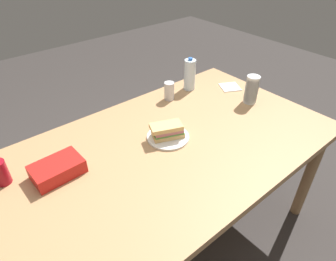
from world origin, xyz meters
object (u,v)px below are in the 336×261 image
Objects in this scene: water_bottle_tall at (190,75)px; plastic_cup_stack at (252,89)px; sandwich at (167,130)px; paper_plate at (168,137)px; dining_table at (166,157)px; soda_can_silver at (169,91)px; chip_bag at (57,169)px; soda_can_red at (1,173)px.

plastic_cup_stack is at bearing 114.47° from water_bottle_tall.
paper_plate is at bearing -175.57° from sandwich.
plastic_cup_stack is at bearing 176.40° from paper_plate.
sandwich is 1.11× the size of plastic_cup_stack.
soda_can_silver reaches higher than dining_table.
sandwich is (0.00, 0.00, 0.05)m from paper_plate.
chip_bag is (0.58, -0.11, 0.03)m from paper_plate.
plastic_cup_stack reaches higher than dining_table.
chip_bag is at bearing -10.78° from sandwich.
water_bottle_tall is 0.21m from soda_can_silver.
plastic_cup_stack is (-1.46, 0.26, 0.03)m from soda_can_red.
water_bottle_tall is at bearing -173.24° from soda_can_silver.
chip_bag is 0.89m from soda_can_silver.
soda_can_red is at bearing -10.15° from plastic_cup_stack.
soda_can_red reaches higher than sandwich.
dining_table is 0.15m from sandwich.
soda_can_silver is at bearing -130.78° from paper_plate.
soda_can_red is 0.53× the size of chip_bag.
dining_table is at bearing 159.91° from soda_can_red.
soda_can_silver is at bearing -167.93° from chip_bag.
paper_plate is at bearing 35.77° from water_bottle_tall.
sandwich is 0.82m from soda_can_red.
dining_table is at bearing 41.90° from paper_plate.
water_bottle_tall is (-0.49, -0.35, 0.06)m from sandwich.
water_bottle_tall is 1.25× the size of plastic_cup_stack.
water_bottle_tall is (-1.07, -0.24, 0.07)m from chip_bag.
dining_table is 9.22× the size of sandwich.
soda_can_silver is (-1.07, -0.11, 0.00)m from soda_can_red.
paper_plate is 0.82m from soda_can_red.
paper_plate is 1.14× the size of sandwich.
plastic_cup_stack is at bearing -179.34° from dining_table.
chip_bag is 1.26m from plastic_cup_stack.
water_bottle_tall is at bearing -144.23° from paper_plate.
soda_can_red is 1.48m from plastic_cup_stack.
soda_can_silver is at bearing -131.87° from dining_table.
dining_table is at bearing 0.66° from plastic_cup_stack.
water_bottle_tall is at bearing -65.53° from plastic_cup_stack.
chip_bag is at bearing -10.67° from paper_plate.
sandwich reaches higher than dining_table.
sandwich is 0.43m from soda_can_silver.
sandwich is (-0.05, -0.05, 0.13)m from dining_table.
plastic_cup_stack is (-0.67, 0.04, 0.09)m from paper_plate.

